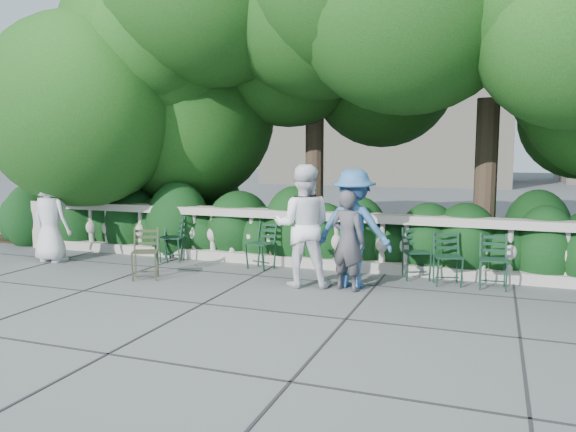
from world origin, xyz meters
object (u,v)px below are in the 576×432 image
(chair_d, at_px, (493,291))
(person_casual_man, at_px, (303,226))
(chair_f, at_px, (418,281))
(chair_a, at_px, (170,263))
(chair_e, at_px, (449,287))
(chair_b, at_px, (256,270))
(person_woman_grey, at_px, (348,240))
(person_older_blue, at_px, (353,229))
(person_businessman, at_px, (50,218))
(chair_weathered, at_px, (145,281))
(chair_c, at_px, (162,262))

(chair_d, xyz_separation_m, person_casual_man, (-2.76, -0.66, 0.93))
(person_casual_man, bearing_deg, chair_f, -165.16)
(chair_a, distance_m, chair_e, 4.99)
(chair_e, bearing_deg, chair_b, 162.15)
(person_woman_grey, distance_m, person_older_blue, 0.26)
(chair_b, relative_size, chair_e, 1.00)
(chair_a, bearing_deg, chair_e, -15.67)
(chair_e, height_order, person_businessman, person_businessman)
(chair_b, distance_m, person_woman_grey, 2.13)
(chair_b, bearing_deg, person_older_blue, -1.09)
(chair_e, relative_size, chair_weathered, 1.00)
(chair_d, bearing_deg, chair_c, 174.82)
(chair_weathered, bearing_deg, chair_f, -7.20)
(chair_c, distance_m, chair_d, 5.80)
(person_woman_grey, bearing_deg, chair_weathered, 28.54)
(chair_c, relative_size, person_woman_grey, 0.56)
(chair_d, bearing_deg, person_woman_grey, -165.38)
(chair_a, xyz_separation_m, chair_e, (4.99, -0.13, 0.00))
(chair_weathered, height_order, person_woman_grey, person_woman_grey)
(chair_a, relative_size, person_older_blue, 0.47)
(chair_d, distance_m, person_casual_man, 2.98)
(chair_b, distance_m, person_businessman, 4.00)
(chair_d, xyz_separation_m, chair_f, (-1.12, 0.24, 0.00))
(chair_a, relative_size, chair_d, 1.00)
(chair_b, relative_size, person_woman_grey, 0.56)
(chair_a, xyz_separation_m, person_woman_grey, (3.57, -0.81, 0.75))
(chair_d, height_order, person_older_blue, person_older_blue)
(chair_c, relative_size, chair_f, 1.00)
(chair_a, height_order, person_older_blue, person_older_blue)
(chair_b, height_order, chair_d, same)
(person_businessman, height_order, person_casual_man, person_casual_man)
(chair_f, bearing_deg, chair_c, 159.38)
(chair_b, xyz_separation_m, chair_c, (-1.92, 0.04, 0.00))
(chair_a, xyz_separation_m, chair_weathered, (0.40, -1.38, 0.00))
(chair_e, xyz_separation_m, chair_weathered, (-4.59, -1.26, 0.00))
(person_older_blue, bearing_deg, chair_d, -164.46)
(chair_b, xyz_separation_m, chair_d, (3.88, -0.11, 0.00))
(chair_b, xyz_separation_m, person_businessman, (-3.86, -0.64, 0.82))
(chair_c, relative_size, person_casual_man, 0.45)
(person_businessman, bearing_deg, chair_weathered, 170.78)
(chair_f, xyz_separation_m, person_woman_grey, (-0.93, -0.92, 0.75))
(chair_d, xyz_separation_m, person_older_blue, (-2.01, -0.47, 0.90))
(person_businessman, xyz_separation_m, person_casual_man, (4.98, -0.12, 0.11))
(person_businessman, bearing_deg, chair_f, -166.68)
(person_older_blue, bearing_deg, person_businessman, 3.19)
(person_older_blue, bearing_deg, chair_b, -14.57)
(chair_e, bearing_deg, chair_f, 138.73)
(chair_e, bearing_deg, person_woman_grey, -170.24)
(chair_d, relative_size, person_older_blue, 0.47)
(chair_weathered, bearing_deg, chair_d, -13.69)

